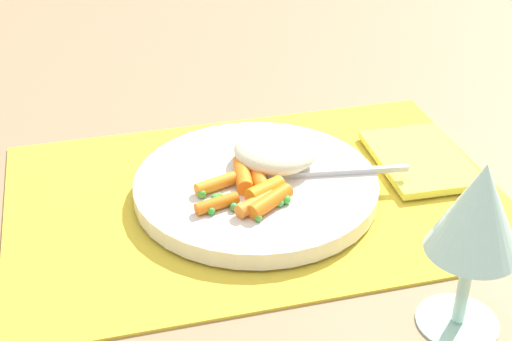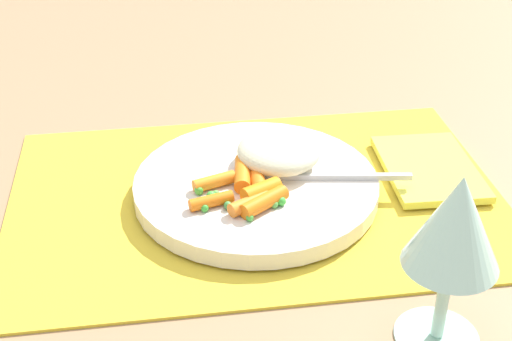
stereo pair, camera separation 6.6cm
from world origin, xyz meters
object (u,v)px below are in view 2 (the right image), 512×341
plate (256,186)px  wine_glass (455,228)px  fork (293,176)px  rice_mound (279,151)px  napkin (429,168)px  carrot_portion (247,189)px

plate → wine_glass: bearing=117.5°
fork → plate: bearing=-8.5°
rice_mound → wine_glass: size_ratio=0.59×
fork → napkin: size_ratio=1.45×
napkin → plate: bearing=4.8°
wine_glass → napkin: (-0.08, -0.23, -0.10)m
wine_glass → napkin: bearing=-108.2°
rice_mound → wine_glass: wine_glass is taller
plate → napkin: size_ratio=1.81×
rice_mound → wine_glass: bearing=109.5°
napkin → rice_mound: bearing=-3.1°
fork → wine_glass: (-0.08, 0.21, 0.08)m
wine_glass → fork: bearing=-70.2°
wine_glass → plate: bearing=-62.5°
plate → carrot_portion: 0.04m
rice_mound → carrot_portion: size_ratio=0.88×
rice_mound → napkin: rice_mound is taller
plate → wine_glass: (-0.11, 0.22, 0.09)m
plate → napkin: bearing=-175.2°
carrot_portion → napkin: size_ratio=0.74×
rice_mound → fork: size_ratio=0.45×
napkin → carrot_portion: bearing=12.5°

